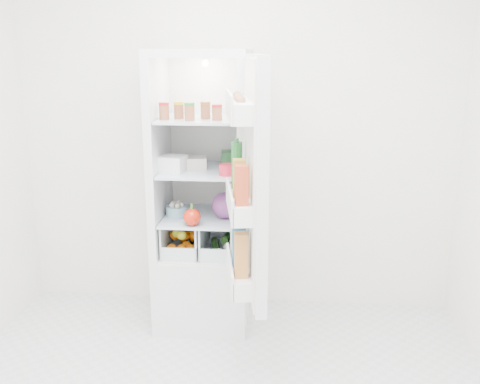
# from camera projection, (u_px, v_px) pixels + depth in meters

# --- Properties ---
(room_walls) EXTENTS (3.02, 3.02, 2.61)m
(room_walls) POSITION_uv_depth(u_px,v_px,m) (203.00, 104.00, 2.12)
(room_walls) COLOR white
(room_walls) RESTS_ON ground
(refrigerator) EXTENTS (0.60, 0.60, 1.80)m
(refrigerator) POSITION_uv_depth(u_px,v_px,m) (204.00, 224.00, 3.57)
(refrigerator) COLOR silver
(refrigerator) RESTS_ON ground
(shelf_low) EXTENTS (0.49, 0.53, 0.01)m
(shelf_low) POSITION_uv_depth(u_px,v_px,m) (203.00, 216.00, 3.50)
(shelf_low) COLOR silver
(shelf_low) RESTS_ON refrigerator
(shelf_mid) EXTENTS (0.49, 0.53, 0.02)m
(shelf_mid) POSITION_uv_depth(u_px,v_px,m) (202.00, 170.00, 3.41)
(shelf_mid) COLOR silver
(shelf_mid) RESTS_ON refrigerator
(shelf_top) EXTENTS (0.49, 0.53, 0.02)m
(shelf_top) POSITION_uv_depth(u_px,v_px,m) (201.00, 118.00, 3.33)
(shelf_top) COLOR silver
(shelf_top) RESTS_ON refrigerator
(crisper_left) EXTENTS (0.23, 0.46, 0.22)m
(crisper_left) POSITION_uv_depth(u_px,v_px,m) (185.00, 234.00, 3.54)
(crisper_left) COLOR silver
(crisper_left) RESTS_ON refrigerator
(crisper_right) EXTENTS (0.23, 0.46, 0.22)m
(crisper_right) POSITION_uv_depth(u_px,v_px,m) (221.00, 236.00, 3.52)
(crisper_right) COLOR silver
(crisper_right) RESTS_ON refrigerator
(condiment_jars) EXTENTS (0.38, 0.16, 0.08)m
(condiment_jars) POSITION_uv_depth(u_px,v_px,m) (191.00, 113.00, 3.21)
(condiment_jars) COLOR #B21919
(condiment_jars) RESTS_ON shelf_top
(squeeze_bottle) EXTENTS (0.05, 0.05, 0.16)m
(squeeze_bottle) POSITION_uv_depth(u_px,v_px,m) (235.00, 104.00, 3.32)
(squeeze_bottle) COLOR white
(squeeze_bottle) RESTS_ON shelf_top
(tub_white) EXTENTS (0.18, 0.18, 0.10)m
(tub_white) POSITION_uv_depth(u_px,v_px,m) (173.00, 164.00, 3.34)
(tub_white) COLOR white
(tub_white) RESTS_ON shelf_mid
(tub_cream) EXTENTS (0.15, 0.15, 0.07)m
(tub_cream) POSITION_uv_depth(u_px,v_px,m) (196.00, 163.00, 3.42)
(tub_cream) COLOR beige
(tub_cream) RESTS_ON shelf_mid
(tin_red) EXTENTS (0.13, 0.13, 0.07)m
(tin_red) POSITION_uv_depth(u_px,v_px,m) (227.00, 170.00, 3.24)
(tin_red) COLOR red
(tin_red) RESTS_ON shelf_mid
(tub_green) EXTENTS (0.12, 0.16, 0.08)m
(tub_green) POSITION_uv_depth(u_px,v_px,m) (229.00, 157.00, 3.57)
(tub_green) COLOR #3B8243
(tub_green) RESTS_ON shelf_mid
(red_cabbage) EXTENTS (0.17, 0.17, 0.17)m
(red_cabbage) POSITION_uv_depth(u_px,v_px,m) (225.00, 205.00, 3.41)
(red_cabbage) COLOR #521C49
(red_cabbage) RESTS_ON shelf_low
(bell_pepper) EXTENTS (0.11, 0.11, 0.11)m
(bell_pepper) POSITION_uv_depth(u_px,v_px,m) (192.00, 217.00, 3.28)
(bell_pepper) COLOR red
(bell_pepper) RESTS_ON shelf_low
(mushroom_bowl) EXTENTS (0.15, 0.15, 0.07)m
(mushroom_bowl) POSITION_uv_depth(u_px,v_px,m) (177.00, 211.00, 3.47)
(mushroom_bowl) COLOR #7CA7B9
(mushroom_bowl) RESTS_ON shelf_low
(citrus_pile) EXTENTS (0.20, 0.31, 0.16)m
(citrus_pile) POSITION_uv_depth(u_px,v_px,m) (185.00, 240.00, 3.52)
(citrus_pile) COLOR orange
(citrus_pile) RESTS_ON refrigerator
(veg_pile) EXTENTS (0.16, 0.30, 0.10)m
(veg_pile) POSITION_uv_depth(u_px,v_px,m) (222.00, 242.00, 3.53)
(veg_pile) COLOR #1D4617
(veg_pile) RESTS_ON refrigerator
(fridge_door) EXTENTS (0.26, 0.60, 1.30)m
(fridge_door) POSITION_uv_depth(u_px,v_px,m) (250.00, 187.00, 2.82)
(fridge_door) COLOR silver
(fridge_door) RESTS_ON refrigerator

